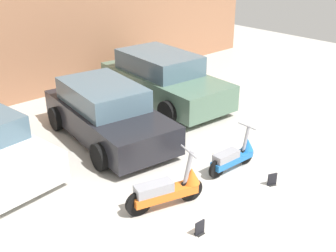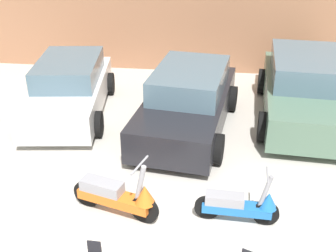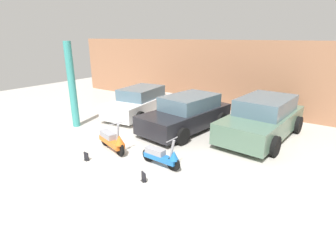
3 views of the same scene
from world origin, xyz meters
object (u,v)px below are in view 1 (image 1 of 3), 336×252
at_px(car_rear_right, 163,79).
at_px(scooter_front_left, 168,189).
at_px(scooter_front_right, 234,156).
at_px(placard_near_left_scooter, 200,228).
at_px(placard_near_right_scooter, 272,180).
at_px(car_rear_center, 107,113).

bearing_deg(car_rear_right, scooter_front_left, -36.82).
xyz_separation_m(scooter_front_right, placard_near_left_scooter, (-2.11, -1.00, -0.22)).
height_order(placard_near_left_scooter, placard_near_right_scooter, same).
height_order(car_rear_center, car_rear_right, car_rear_right).
relative_size(car_rear_center, car_rear_right, 0.95).
bearing_deg(scooter_front_right, car_rear_center, 111.56).
height_order(car_rear_center, placard_near_left_scooter, car_rear_center).
distance_m(placard_near_left_scooter, placard_near_right_scooter, 2.20).
distance_m(scooter_front_right, placard_near_left_scooter, 2.35).
distance_m(scooter_front_left, car_rear_center, 3.31).
relative_size(scooter_front_left, car_rear_right, 0.34).
relative_size(scooter_front_left, placard_near_right_scooter, 5.80).
height_order(scooter_front_left, placard_near_left_scooter, scooter_front_left).
bearing_deg(placard_near_left_scooter, placard_near_right_scooter, 1.83).
bearing_deg(scooter_front_right, scooter_front_left, -175.94).
distance_m(car_rear_right, placard_near_right_scooter, 5.24).
xyz_separation_m(car_rear_right, placard_near_left_scooter, (-3.72, -5.05, -0.59)).
bearing_deg(placard_near_left_scooter, scooter_front_left, 80.89).
distance_m(scooter_front_left, placard_near_right_scooter, 2.24).
distance_m(car_rear_center, car_rear_right, 2.84).
relative_size(scooter_front_right, placard_near_right_scooter, 5.17).
xyz_separation_m(scooter_front_left, placard_near_left_scooter, (-0.15, -0.95, -0.27)).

